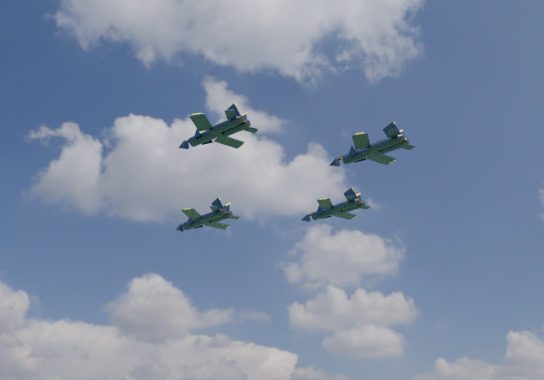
{
  "coord_description": "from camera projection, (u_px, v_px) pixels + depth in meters",
  "views": [
    {
      "loc": [
        -1.46,
        -83.78,
        9.65
      ],
      "look_at": [
        -1.57,
        4.67,
        54.37
      ],
      "focal_mm": 35.0,
      "sensor_mm": 36.0,
      "label": 1
    }
  ],
  "objects": [
    {
      "name": "jet_slot",
      "position": [
        359.0,
        154.0,
        90.21
      ],
      "size": [
        14.51,
        12.56,
        3.71
      ],
      "rotation": [
        0.0,
        0.0,
        0.91
      ],
      "color": "black"
    },
    {
      "name": "jet_right",
      "position": [
        325.0,
        213.0,
        112.31
      ],
      "size": [
        14.92,
        13.18,
        3.84
      ],
      "rotation": [
        0.0,
        0.0,
        0.89
      ],
      "color": "black"
    },
    {
      "name": "jet_left",
      "position": [
        205.0,
        137.0,
        86.17
      ],
      "size": [
        14.46,
        11.83,
        3.63
      ],
      "rotation": [
        0.0,
        0.0,
        0.96
      ],
      "color": "black"
    },
    {
      "name": "jet_lead",
      "position": [
        196.0,
        222.0,
        111.18
      ],
      "size": [
        15.14,
        13.21,
        3.88
      ],
      "rotation": [
        0.0,
        0.0,
        0.9
      ],
      "color": "black"
    }
  ]
}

